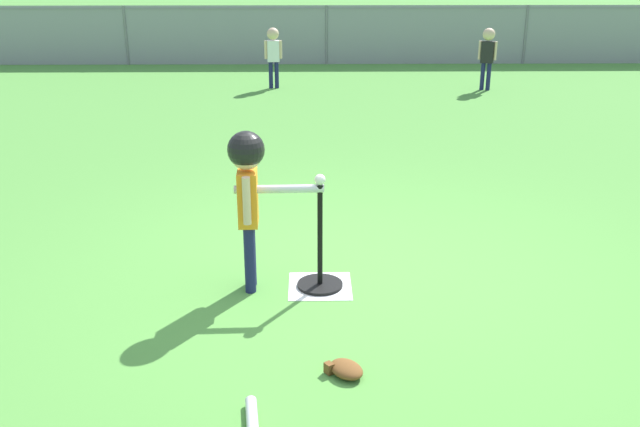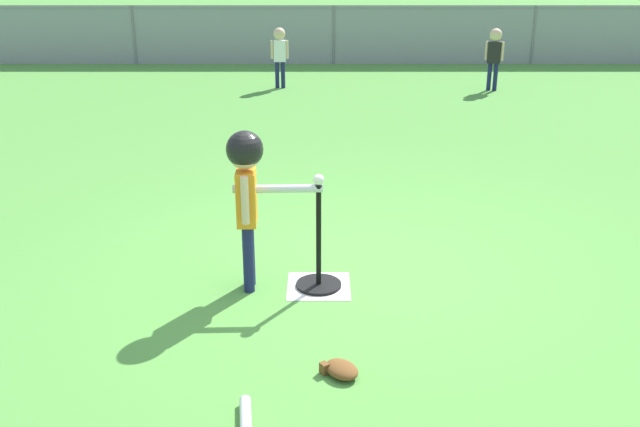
% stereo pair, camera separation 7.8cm
% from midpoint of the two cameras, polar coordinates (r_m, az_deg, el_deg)
% --- Properties ---
extents(ground_plane, '(60.00, 60.00, 0.00)m').
position_cam_midpoint_polar(ground_plane, '(5.13, 2.73, -5.23)').
color(ground_plane, '#51933D').
extents(home_plate, '(0.44, 0.44, 0.01)m').
position_cam_midpoint_polar(home_plate, '(5.00, -0.45, -5.86)').
color(home_plate, white).
rests_on(home_plate, ground_plane).
extents(batting_tee, '(0.32, 0.32, 0.75)m').
position_cam_midpoint_polar(batting_tee, '(4.95, -0.45, -4.60)').
color(batting_tee, black).
rests_on(batting_tee, ground_plane).
extents(baseball_on_tee, '(0.07, 0.07, 0.07)m').
position_cam_midpoint_polar(baseball_on_tee, '(4.70, -0.48, 2.75)').
color(baseball_on_tee, white).
rests_on(baseball_on_tee, batting_tee).
extents(batter_child, '(0.63, 0.32, 1.13)m').
position_cam_midpoint_polar(batter_child, '(4.70, -6.26, 2.77)').
color(batter_child, '#191E4C').
rests_on(batter_child, ground_plane).
extents(fielder_near_left, '(0.29, 0.20, 0.99)m').
position_cam_midpoint_polar(fielder_near_left, '(12.02, -3.98, 13.05)').
color(fielder_near_left, '#191E4C').
rests_on(fielder_near_left, ground_plane).
extents(fielder_deep_right, '(0.28, 0.20, 1.00)m').
position_cam_midpoint_polar(fielder_deep_right, '(12.14, 13.18, 12.68)').
color(fielder_deep_right, '#191E4C').
rests_on(fielder_deep_right, ground_plane).
extents(spare_bat_silver, '(0.12, 0.58, 0.06)m').
position_cam_midpoint_polar(spare_bat_silver, '(3.66, -6.10, -16.61)').
color(spare_bat_silver, silver).
rests_on(spare_bat_silver, ground_plane).
extents(glove_near_bats, '(0.26, 0.27, 0.07)m').
position_cam_midpoint_polar(glove_near_bats, '(4.04, 1.50, -12.44)').
color(glove_near_bats, brown).
rests_on(glove_near_bats, ground_plane).
extents(outfield_fence, '(16.06, 0.06, 1.15)m').
position_cam_midpoint_polar(outfield_fence, '(14.57, 0.37, 14.35)').
color(outfield_fence, slate).
rests_on(outfield_fence, ground_plane).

